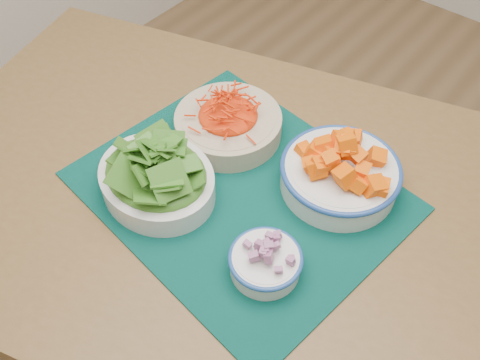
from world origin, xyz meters
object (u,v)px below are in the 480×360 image
Objects in this scene: squash_bowl at (341,169)px; lettuce_bowl at (156,173)px; placemat at (240,191)px; onion_bowl at (266,260)px; carrot_bowl at (228,121)px; table at (222,218)px.

squash_bowl is 0.94× the size of lettuce_bowl.
placemat is at bearing 44.83° from lettuce_bowl.
onion_bowl is at bearing 2.98° from lettuce_bowl.
carrot_bowl is 0.33m from onion_bowl.
carrot_bowl reaches higher than onion_bowl.
table is 0.19m from lettuce_bowl.
placemat is at bearing -41.78° from carrot_bowl.
table is 0.23m from onion_bowl.
lettuce_bowl is at bearing -133.30° from placemat.
carrot_bowl is (-0.08, 0.12, 0.13)m from table.
squash_bowl is at bearing 91.11° from onion_bowl.
squash_bowl is (0.17, 0.15, 0.15)m from table.
placemat is 2.26× the size of lettuce_bowl.
table is 6.21× the size of squash_bowl.
placemat is at bearing -137.54° from squash_bowl.
carrot_bowl is 2.00× the size of onion_bowl.
table is at bearing -139.06° from placemat.
lettuce_bowl is at bearing 177.92° from onion_bowl.
table is at bearing 153.27° from onion_bowl.
placemat is at bearing 142.80° from onion_bowl.
lettuce_bowl is (-0.09, -0.08, 0.15)m from table.
placemat is (0.03, 0.02, 0.09)m from table.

